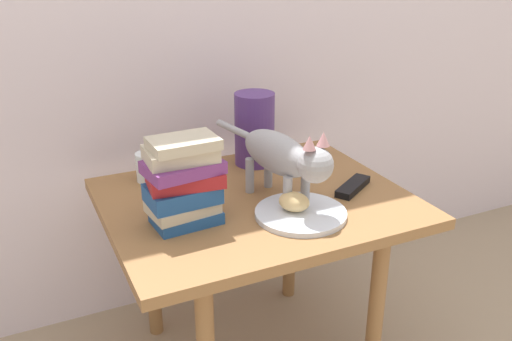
% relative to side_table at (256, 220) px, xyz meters
% --- Properties ---
extents(side_table, '(0.81, 0.66, 0.55)m').
position_rel_side_table_xyz_m(side_table, '(0.00, 0.00, 0.00)').
color(side_table, olive).
rests_on(side_table, ground).
extents(plate, '(0.24, 0.24, 0.01)m').
position_rel_side_table_xyz_m(plate, '(0.06, -0.15, 0.08)').
color(plate, silver).
rests_on(plate, side_table).
extents(bread_roll, '(0.10, 0.10, 0.05)m').
position_rel_side_table_xyz_m(bread_roll, '(0.04, -0.14, 0.11)').
color(bread_roll, '#E0BC7A').
rests_on(bread_roll, plate).
extents(cat, '(0.14, 0.47, 0.23)m').
position_rel_side_table_xyz_m(cat, '(0.05, -0.06, 0.20)').
color(cat, '#99999E').
rests_on(cat, side_table).
extents(book_stack, '(0.20, 0.14, 0.23)m').
position_rel_side_table_xyz_m(book_stack, '(-0.22, -0.06, 0.18)').
color(book_stack, '#1E4C8C').
rests_on(book_stack, side_table).
extents(green_vase, '(0.12, 0.12, 0.23)m').
position_rel_side_table_xyz_m(green_vase, '(0.10, 0.23, 0.18)').
color(green_vase, '#4C2D72').
rests_on(green_vase, side_table).
extents(candle_jar, '(0.07, 0.07, 0.08)m').
position_rel_side_table_xyz_m(candle_jar, '(-0.23, 0.24, 0.11)').
color(candle_jar, silver).
rests_on(candle_jar, side_table).
extents(tv_remote, '(0.15, 0.12, 0.02)m').
position_rel_side_table_xyz_m(tv_remote, '(0.27, -0.07, 0.08)').
color(tv_remote, black).
rests_on(tv_remote, side_table).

